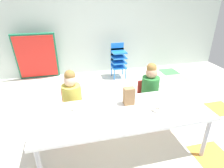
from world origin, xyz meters
The scene contains 12 objects.
ground_plane centered at (0.01, 0.00, -0.01)m, with size 6.66×4.62×0.02m.
back_wall centered at (0.00, 2.31, 1.22)m, with size 6.66×0.10×2.44m, color #B2C1B7.
craft_table centered at (-0.15, -0.54, 0.54)m, with size 2.04×0.76×0.59m.
seated_child_near_camera centered at (-0.71, 0.07, 0.55)m, with size 0.32×0.31×0.92m.
seated_child_middle_seat centered at (0.46, 0.07, 0.55)m, with size 0.32×0.32×0.92m.
kid_chair_blue_stack centered at (0.44, 1.81, 0.46)m, with size 0.32×0.30×0.80m.
folded_activity_table centered at (-1.39, 2.11, 0.54)m, with size 0.90×0.29×1.09m.
paper_bag_brown centered at (-0.03, -0.39, 0.70)m, with size 0.13×0.09×0.22m, color #9E754C.
paper_plate_near_edge centered at (-0.69, -0.36, 0.59)m, with size 0.18×0.18×0.01m, color white.
paper_plate_center_table centered at (-0.31, -0.66, 0.59)m, with size 0.18×0.18×0.01m, color white.
donut_powdered_on_plate centered at (-0.69, -0.36, 0.61)m, with size 0.10×0.10×0.03m, color white.
donut_powdered_loose centered at (0.24, -0.60, 0.60)m, with size 0.12×0.12×0.03m, color white.
Camera 1 is at (-0.72, -2.33, 1.84)m, focal length 30.76 mm.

